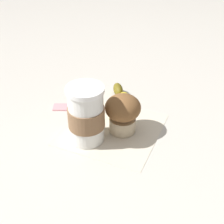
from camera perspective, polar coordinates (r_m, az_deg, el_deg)
The scene contains 6 objects.
ground_plane at distance 0.76m, azimuth 0.00°, elevation -3.20°, with size 3.00×3.00×0.00m, color beige.
paper_napkin at distance 0.76m, azimuth 0.00°, elevation -3.16°, with size 0.22×0.22×0.00m, color beige.
coffee_cup at distance 0.69m, azimuth -4.73°, elevation -0.54°, with size 0.08×0.08×0.14m.
muffin at distance 0.72m, azimuth 1.98°, elevation -0.01°, with size 0.08×0.08×0.10m.
banana at distance 0.84m, azimuth 1.35°, elevation 2.30°, with size 0.16×0.06×0.03m.
sugar_packet at distance 0.85m, azimuth -9.05°, elevation 0.98°, with size 0.05×0.03×0.01m, color pink.
Camera 1 is at (-0.59, -0.12, 0.46)m, focal length 50.00 mm.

